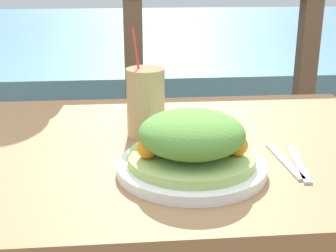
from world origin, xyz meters
The scene contains 7 objects.
patio_table centered at (0.00, 0.00, 0.65)m, with size 1.20×0.77×0.75m.
railing_fence centered at (0.00, 0.81, 0.75)m, with size 2.80×0.08×1.10m.
sea_backdrop centered at (0.00, 3.31, 0.29)m, with size 12.00×4.00×0.59m.
salad_plate centered at (0.09, -0.15, 0.80)m, with size 0.29×0.29×0.12m.
drink_glass centered at (0.01, 0.06, 0.83)m, with size 0.09×0.09×0.25m.
fork centered at (0.31, -0.13, 0.75)m, with size 0.04×0.18×0.00m.
knife centered at (0.28, -0.12, 0.75)m, with size 0.03×0.18×0.00m.
Camera 1 is at (-0.03, -0.97, 1.13)m, focal length 50.00 mm.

